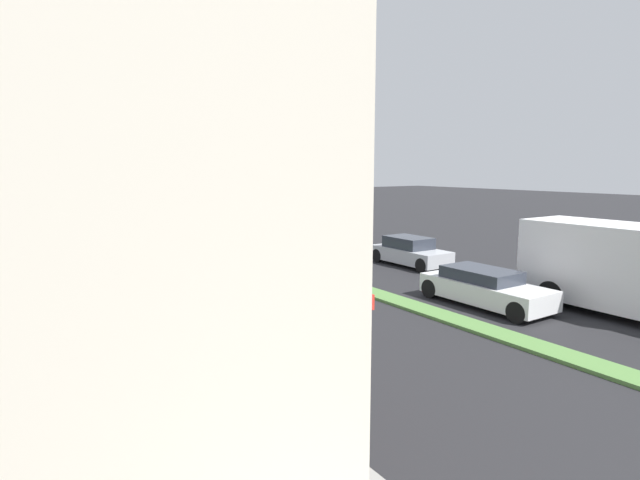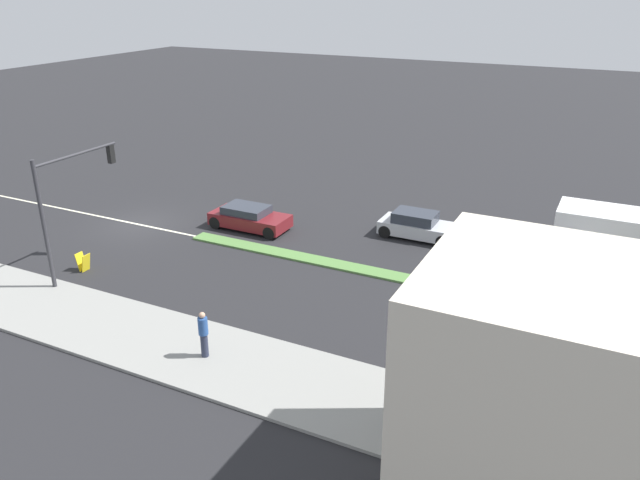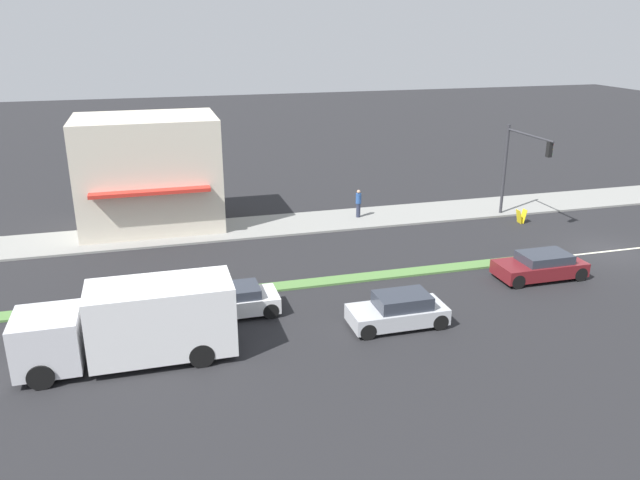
% 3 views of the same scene
% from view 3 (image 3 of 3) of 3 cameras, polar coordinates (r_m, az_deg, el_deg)
% --- Properties ---
extents(ground_plane, '(160.00, 160.00, 0.00)m').
position_cam_3_polar(ground_plane, '(28.93, -3.68, -4.35)').
color(ground_plane, '#232326').
extents(sidewalk_right, '(4.00, 73.00, 0.12)m').
position_cam_3_polar(sidewalk_right, '(37.14, -7.33, 1.07)').
color(sidewalk_right, gray).
rests_on(sidewalk_right, ground).
extents(median_strip, '(0.90, 46.00, 0.10)m').
position_cam_3_polar(median_strip, '(28.67, -21.65, -5.90)').
color(median_strip, '#568442').
rests_on(median_strip, ground).
extents(lane_marking_center, '(0.16, 60.00, 0.01)m').
position_cam_3_polar(lane_marking_center, '(36.76, 24.93, -0.93)').
color(lane_marking_center, beige).
rests_on(lane_marking_center, ground).
extents(building_corner_store, '(6.32, 7.98, 6.43)m').
position_cam_3_polar(building_corner_store, '(37.84, -15.38, 6.02)').
color(building_corner_store, beige).
rests_on(building_corner_store, sidewalk_right).
extents(traffic_signal_main, '(4.59, 0.34, 5.60)m').
position_cam_3_polar(traffic_signal_main, '(39.24, 17.75, 7.11)').
color(traffic_signal_main, '#333338').
rests_on(traffic_signal_main, sidewalk_right).
extents(pedestrian, '(0.34, 0.34, 1.74)m').
position_cam_3_polar(pedestrian, '(38.59, 3.54, 3.42)').
color(pedestrian, '#282D42').
rests_on(pedestrian, sidewalk_right).
extents(warning_aframe_sign, '(0.45, 0.53, 0.84)m').
position_cam_3_polar(warning_aframe_sign, '(39.81, 17.90, 2.08)').
color(warning_aframe_sign, yellow).
rests_on(warning_aframe_sign, ground).
extents(delivery_truck, '(2.44, 7.50, 2.87)m').
position_cam_3_polar(delivery_truck, '(23.32, -16.47, -7.31)').
color(delivery_truck, silver).
rests_on(delivery_truck, ground).
extents(sedan_silver, '(1.76, 3.90, 1.36)m').
position_cam_3_polar(sedan_silver, '(25.35, 7.19, -6.44)').
color(sedan_silver, '#B7BABF').
rests_on(sedan_silver, ground).
extents(van_white, '(1.79, 4.44, 1.25)m').
position_cam_3_polar(van_white, '(26.31, -8.60, -5.59)').
color(van_white, silver).
rests_on(van_white, ground).
extents(sedan_maroon, '(1.88, 4.22, 1.25)m').
position_cam_3_polar(sedan_maroon, '(31.50, 19.51, -2.25)').
color(sedan_maroon, maroon).
rests_on(sedan_maroon, ground).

